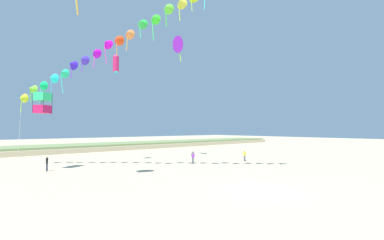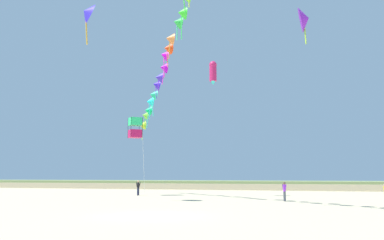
{
  "view_description": "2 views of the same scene",
  "coord_description": "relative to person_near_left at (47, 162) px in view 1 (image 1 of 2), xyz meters",
  "views": [
    {
      "loc": [
        -16.24,
        -11.09,
        4.6
      ],
      "look_at": [
        0.18,
        8.03,
        5.45
      ],
      "focal_mm": 24.0,
      "sensor_mm": 36.0,
      "label": 1
    },
    {
      "loc": [
        8.29,
        -20.51,
        2.1
      ],
      "look_at": [
        -0.51,
        8.96,
        6.33
      ],
      "focal_mm": 38.0,
      "sensor_mm": 36.0,
      "label": 2
    }
  ],
  "objects": [
    {
      "name": "ground_plane",
      "position": [
        9.98,
        -20.36,
        -0.93
      ],
      "size": [
        240.0,
        240.0,
        0.0
      ],
      "primitive_type": "plane",
      "color": "beige"
    },
    {
      "name": "person_near_left",
      "position": [
        0.0,
        0.0,
        0.0
      ],
      "size": [
        0.37,
        0.52,
        1.61
      ],
      "color": "#282D4C",
      "rests_on": "ground"
    },
    {
      "name": "large_kite_mid_trail",
      "position": [
        8.16,
        0.97,
        12.37
      ],
      "size": [
        1.04,
        1.03,
        2.64
      ],
      "color": "#CE205C"
    },
    {
      "name": "large_kite_high_solo",
      "position": [
        17.96,
        -0.38,
        16.74
      ],
      "size": [
        1.3,
        2.59,
        4.02
      ],
      "color": "purple"
    },
    {
      "name": "person_mid_center",
      "position": [
        15.86,
        -5.91,
        -0.01
      ],
      "size": [
        0.41,
        0.49,
        1.6
      ],
      "color": "#474C56",
      "rests_on": "ground"
    },
    {
      "name": "large_kite_low_lead",
      "position": [
        -0.52,
        0.06,
        6.44
      ],
      "size": [
        1.85,
        1.85,
        2.22
      ],
      "color": "#CF1855"
    },
    {
      "name": "kite_banner_string",
      "position": [
        6.14,
        -6.75,
        13.91
      ],
      "size": [
        16.92,
        25.55,
        21.64
      ],
      "color": "#BFDA23"
    },
    {
      "name": "dune_ridge",
      "position": [
        9.98,
        24.92,
        -0.29
      ],
      "size": [
        120.0,
        12.24,
        1.29
      ],
      "color": "#BFAE8B",
      "rests_on": "ground"
    },
    {
      "name": "person_near_right",
      "position": [
        23.13,
        -8.68,
        -0.04
      ],
      "size": [
        0.25,
        0.53,
        1.55
      ],
      "color": "#474C56",
      "rests_on": "ground"
    }
  ]
}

